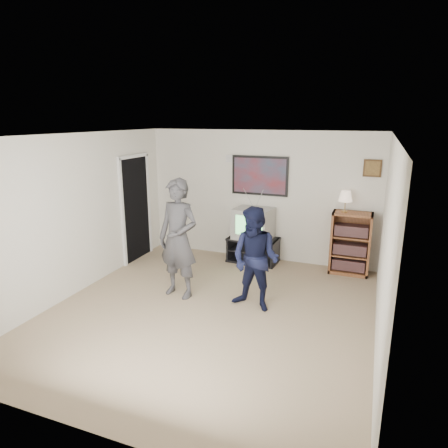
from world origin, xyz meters
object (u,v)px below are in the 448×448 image
Objects in this scene: person_tall at (178,239)px; crt_television at (253,223)px; bookshelf at (350,243)px; person_short at (255,259)px; media_stand at (253,250)px.

crt_television is at bearing 80.21° from person_tall.
person_short reaches higher than bookshelf.
bookshelf is 2.28m from person_short.
media_stand is 0.65× the size of person_short.
crt_television is at bearing -176.89° from media_stand.
bookshelf is at bearing 69.16° from person_short.
media_stand is 1.42× the size of crt_television.
media_stand is 2.09m from person_tall.
person_short reaches higher than media_stand.
person_tall reaches higher than bookshelf.
person_tall is (-2.42, -1.92, 0.37)m from bookshelf.
bookshelf is (1.78, 0.05, 0.32)m from media_stand.
person_tall is (-0.63, -1.87, 0.16)m from crt_television.
media_stand is at bearing -178.39° from bookshelf.
media_stand is 0.53× the size of person_tall.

